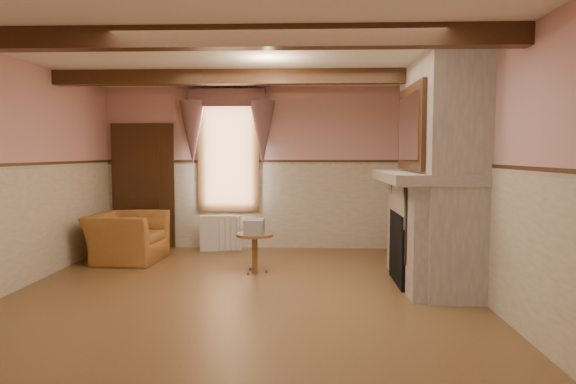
{
  "coord_description": "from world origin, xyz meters",
  "views": [
    {
      "loc": [
        0.78,
        -5.91,
        1.65
      ],
      "look_at": [
        0.52,
        0.8,
        1.15
      ],
      "focal_mm": 32.0,
      "sensor_mm": 36.0,
      "label": 1
    }
  ],
  "objects_px": {
    "armchair": "(127,237)",
    "bowl": "(429,169)",
    "side_table": "(255,253)",
    "mantel_clock": "(414,163)",
    "oil_lamp": "(419,160)",
    "radiator": "(221,233)"
  },
  "relations": [
    {
      "from": "armchair",
      "to": "bowl",
      "type": "xyz_separation_m",
      "value": [
        4.24,
        -1.42,
        1.1
      ]
    },
    {
      "from": "side_table",
      "to": "mantel_clock",
      "type": "bearing_deg",
      "value": 3.78
    },
    {
      "from": "side_table",
      "to": "mantel_clock",
      "type": "distance_m",
      "value": 2.53
    },
    {
      "from": "armchair",
      "to": "side_table",
      "type": "xyz_separation_m",
      "value": [
        2.04,
        -0.71,
        -0.09
      ]
    },
    {
      "from": "side_table",
      "to": "oil_lamp",
      "type": "height_order",
      "value": "oil_lamp"
    },
    {
      "from": "side_table",
      "to": "oil_lamp",
      "type": "xyz_separation_m",
      "value": [
        2.2,
        -0.15,
        1.29
      ]
    },
    {
      "from": "bowl",
      "to": "oil_lamp",
      "type": "distance_m",
      "value": 0.57
    },
    {
      "from": "armchair",
      "to": "oil_lamp",
      "type": "distance_m",
      "value": 4.48
    },
    {
      "from": "mantel_clock",
      "to": "oil_lamp",
      "type": "distance_m",
      "value": 0.3
    },
    {
      "from": "side_table",
      "to": "radiator",
      "type": "height_order",
      "value": "radiator"
    },
    {
      "from": "armchair",
      "to": "bowl",
      "type": "distance_m",
      "value": 4.6
    },
    {
      "from": "armchair",
      "to": "mantel_clock",
      "type": "bearing_deg",
      "value": -94.1
    },
    {
      "from": "radiator",
      "to": "oil_lamp",
      "type": "relative_size",
      "value": 2.5
    },
    {
      "from": "radiator",
      "to": "mantel_clock",
      "type": "height_order",
      "value": "mantel_clock"
    },
    {
      "from": "oil_lamp",
      "to": "mantel_clock",
      "type": "bearing_deg",
      "value": 90.0
    },
    {
      "from": "armchair",
      "to": "radiator",
      "type": "height_order",
      "value": "armchair"
    },
    {
      "from": "radiator",
      "to": "bowl",
      "type": "distance_m",
      "value": 3.93
    },
    {
      "from": "radiator",
      "to": "mantel_clock",
      "type": "xyz_separation_m",
      "value": [
        2.94,
        -1.48,
        1.22
      ]
    },
    {
      "from": "mantel_clock",
      "to": "radiator",
      "type": "bearing_deg",
      "value": 153.37
    },
    {
      "from": "radiator",
      "to": "oil_lamp",
      "type": "distance_m",
      "value": 3.66
    },
    {
      "from": "radiator",
      "to": "armchair",
      "type": "bearing_deg",
      "value": -151.6
    },
    {
      "from": "armchair",
      "to": "oil_lamp",
      "type": "xyz_separation_m",
      "value": [
        4.24,
        -0.86,
        1.19
      ]
    }
  ]
}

